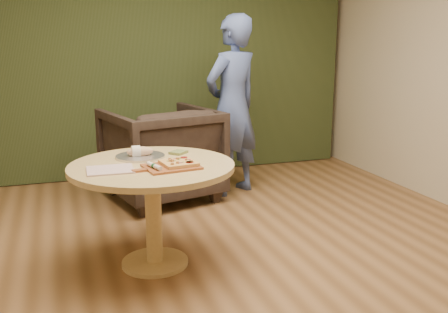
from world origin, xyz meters
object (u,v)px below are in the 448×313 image
at_px(pizza_paddle, 170,167).
at_px(serving_tray, 140,156).
at_px(bread_roll, 139,152).
at_px(armchair, 161,149).
at_px(cutlery_roll, 154,166).
at_px(person_standing, 232,106).
at_px(flatbread_pizza, 179,163).
at_px(pedestal_table, 152,183).

relative_size(pizza_paddle, serving_tray, 1.30).
height_order(serving_tray, bread_roll, bread_roll).
bearing_deg(bread_roll, armchair, 71.96).
distance_m(cutlery_roll, armchair, 1.75).
bearing_deg(serving_tray, person_standing, 47.14).
bearing_deg(cutlery_roll, person_standing, 39.10).
bearing_deg(flatbread_pizza, cutlery_roll, -166.12).
distance_m(pedestal_table, flatbread_pizza, 0.27).
xyz_separation_m(cutlery_roll, person_standing, (1.13, 1.65, 0.14)).
bearing_deg(bread_roll, flatbread_pizza, -59.44).
xyz_separation_m(pedestal_table, armchair, (0.37, 1.51, -0.09)).
distance_m(pizza_paddle, person_standing, 1.92).
distance_m(flatbread_pizza, bread_roll, 0.42).
distance_m(serving_tray, person_standing, 1.71).
bearing_deg(serving_tray, pizza_paddle, -69.74).
bearing_deg(bread_roll, cutlery_roll, -84.93).
bearing_deg(pizza_paddle, pedestal_table, 114.03).
bearing_deg(armchair, person_standing, 163.23).
distance_m(armchair, person_standing, 0.85).
bearing_deg(person_standing, bread_roll, 21.89).
xyz_separation_m(pedestal_table, serving_tray, (-0.04, 0.22, 0.15)).
xyz_separation_m(pedestal_table, pizza_paddle, (0.09, -0.15, 0.15)).
height_order(pedestal_table, pizza_paddle, pizza_paddle).
bearing_deg(person_standing, flatbread_pizza, 34.22).
height_order(pizza_paddle, armchair, armchair).
relative_size(flatbread_pizza, cutlery_roll, 1.26).
bearing_deg(armchair, bread_roll, 58.31).
relative_size(cutlery_roll, armchair, 0.19).
relative_size(cutlery_roll, person_standing, 0.11).
relative_size(flatbread_pizza, person_standing, 0.14).
bearing_deg(armchair, serving_tray, 58.67).
xyz_separation_m(cutlery_roll, bread_roll, (-0.04, 0.40, 0.01)).
distance_m(pedestal_table, armchair, 1.55).
xyz_separation_m(pizza_paddle, armchair, (0.27, 1.66, -0.24)).
bearing_deg(cutlery_roll, armchair, 60.75).
bearing_deg(person_standing, serving_tray, 22.11).
relative_size(cutlery_roll, bread_roll, 1.02).
distance_m(pizza_paddle, flatbread_pizza, 0.07).
bearing_deg(armchair, cutlery_roll, 63.55).
height_order(serving_tray, person_standing, person_standing).
relative_size(flatbread_pizza, bread_roll, 1.28).
bearing_deg(pedestal_table, bread_roll, 103.20).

